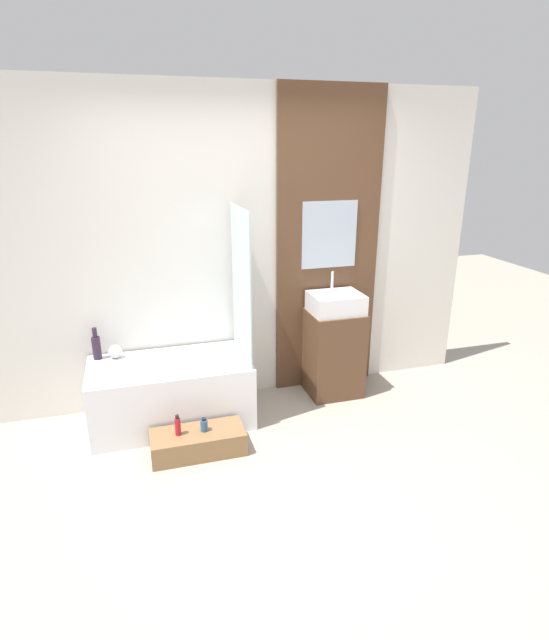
# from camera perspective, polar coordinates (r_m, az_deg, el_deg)

# --- Properties ---
(ground_plane) EXTENTS (12.00, 12.00, 0.00)m
(ground_plane) POSITION_cam_1_polar(r_m,az_deg,el_deg) (3.38, 3.06, -19.87)
(ground_plane) COLOR #A39989
(wall_tiled_back) EXTENTS (4.20, 0.06, 2.60)m
(wall_tiled_back) POSITION_cam_1_polar(r_m,az_deg,el_deg) (4.21, -3.75, 7.97)
(wall_tiled_back) COLOR silver
(wall_tiled_back) RESTS_ON ground_plane
(wall_wood_accent) EXTENTS (0.93, 0.04, 2.60)m
(wall_wood_accent) POSITION_cam_1_polar(r_m,az_deg,el_deg) (4.39, 6.15, 8.43)
(wall_wood_accent) COLOR brown
(wall_wood_accent) RESTS_ON ground_plane
(bathtub) EXTENTS (1.25, 0.65, 0.52)m
(bathtub) POSITION_cam_1_polar(r_m,az_deg,el_deg) (4.12, -11.69, -8.08)
(bathtub) COLOR white
(bathtub) RESTS_ON ground_plane
(glass_shower_screen) EXTENTS (0.01, 0.62, 1.18)m
(glass_shower_screen) POSITION_cam_1_polar(r_m,az_deg,el_deg) (3.89, -3.82, 4.09)
(glass_shower_screen) COLOR silver
(glass_shower_screen) RESTS_ON bathtub
(wooden_step_bench) EXTENTS (0.68, 0.30, 0.17)m
(wooden_step_bench) POSITION_cam_1_polar(r_m,az_deg,el_deg) (3.78, -8.74, -13.62)
(wooden_step_bench) COLOR olive
(wooden_step_bench) RESTS_ON ground_plane
(vanity_cabinet) EXTENTS (0.46, 0.40, 0.77)m
(vanity_cabinet) POSITION_cam_1_polar(r_m,az_deg,el_deg) (4.47, 6.79, -3.78)
(vanity_cabinet) COLOR brown
(vanity_cabinet) RESTS_ON ground_plane
(sink) EXTENTS (0.44, 0.36, 0.33)m
(sink) POSITION_cam_1_polar(r_m,az_deg,el_deg) (4.31, 7.03, 1.95)
(sink) COLOR white
(sink) RESTS_ON vanity_cabinet
(vase_tall_dark) EXTENTS (0.07, 0.07, 0.26)m
(vase_tall_dark) POSITION_cam_1_polar(r_m,az_deg,el_deg) (4.20, -19.69, -2.85)
(vase_tall_dark) COLOR #2D1E33
(vase_tall_dark) RESTS_ON bathtub
(vase_round_light) EXTENTS (0.11, 0.11, 0.11)m
(vase_round_light) POSITION_cam_1_polar(r_m,az_deg,el_deg) (4.19, -17.73, -3.45)
(vase_round_light) COLOR silver
(vase_round_light) RESTS_ON bathtub
(bottle_soap_primary) EXTENTS (0.04, 0.04, 0.16)m
(bottle_soap_primary) POSITION_cam_1_polar(r_m,az_deg,el_deg) (3.69, -11.00, -11.81)
(bottle_soap_primary) COLOR #B21928
(bottle_soap_primary) RESTS_ON wooden_step_bench
(bottle_soap_secondary) EXTENTS (0.05, 0.05, 0.10)m
(bottle_soap_secondary) POSITION_cam_1_polar(r_m,az_deg,el_deg) (3.72, -8.06, -11.81)
(bottle_soap_secondary) COLOR #2D567A
(bottle_soap_secondary) RESTS_ON wooden_step_bench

